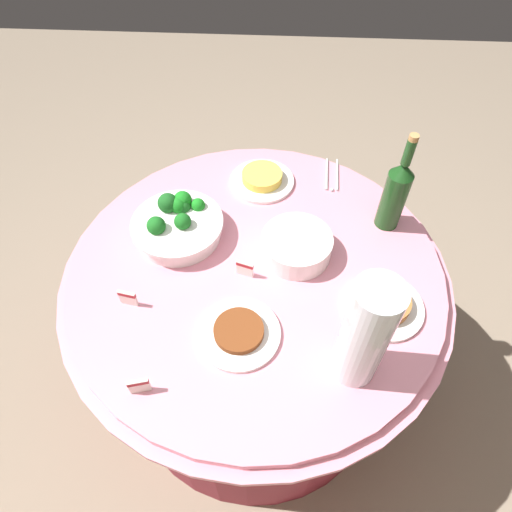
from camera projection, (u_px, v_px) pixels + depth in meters
The scene contains 13 objects.
ground_plane at pixel (256, 372), 1.90m from camera, with size 6.00×6.00×0.00m, color gray.
buffet_table at pixel (256, 328), 1.61m from camera, with size 1.16×1.16×0.74m.
broccoli_bowl at pixel (178, 224), 1.37m from camera, with size 0.28×0.28×0.11m.
plate_stack at pixel (296, 246), 1.32m from camera, with size 0.21×0.21×0.07m.
wine_bottle at pixel (395, 193), 1.33m from camera, with size 0.07×0.07×0.34m.
decorative_fruit_vase at pixel (364, 338), 1.00m from camera, with size 0.11×0.11×0.34m.
serving_tongs at pixel (332, 176), 1.56m from camera, with size 0.05×0.17×0.01m.
food_plate_stir_fry at pixel (239, 332), 1.17m from camera, with size 0.22×0.22×0.03m.
food_plate_fried_egg at pixel (263, 179), 1.53m from camera, with size 0.22×0.22×0.04m.
food_plate_peanuts at pixel (384, 304), 1.22m from camera, with size 0.22×0.22×0.04m.
label_placard_front at pixel (128, 298), 1.22m from camera, with size 0.05×0.02×0.05m.
label_placard_mid at pixel (245, 268), 1.28m from camera, with size 0.05×0.02×0.05m.
label_placard_rear at pixel (139, 385), 1.06m from camera, with size 0.05×0.02×0.05m.
Camera 1 is at (-0.04, 0.79, 1.79)m, focal length 31.42 mm.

